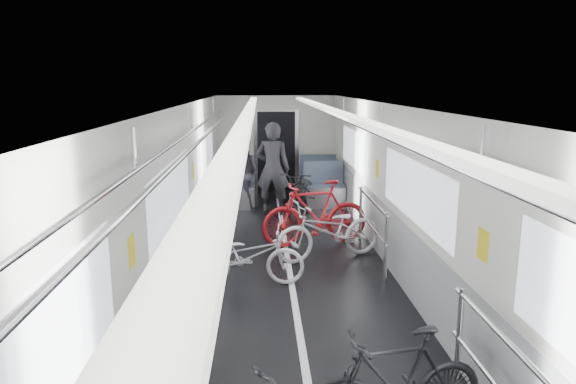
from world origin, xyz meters
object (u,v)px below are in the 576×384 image
bike_right_far (315,213)px  bike_right_mid (330,230)px  bike_right_near (395,384)px  person_seated (242,173)px  bike_left_far (248,256)px  bike_aisle (302,193)px  person_standing (273,169)px

bike_right_far → bike_right_mid: bearing=-1.3°
bike_right_near → person_seated: bearing=179.6°
bike_right_near → bike_right_mid: (0.05, 4.11, 0.02)m
bike_right_far → bike_left_far: bearing=-46.1°
bike_left_far → person_seated: bearing=8.2°
bike_aisle → bike_left_far: bearing=-85.9°
bike_right_far → person_standing: bearing=-175.6°
bike_aisle → bike_right_mid: bearing=-66.0°
bike_right_far → person_standing: person_standing is taller
person_standing → person_seated: size_ratio=1.24×
bike_right_near → person_standing: (-0.76, 6.99, 0.52)m
bike_left_far → bike_aisle: size_ratio=0.84×
bike_aisle → person_standing: bearing=-169.8°
bike_right_near → bike_right_mid: size_ratio=0.83×
bike_right_near → person_seated: person_seated is taller
bike_right_mid → person_seated: 3.77m
bike_right_mid → bike_aisle: size_ratio=0.98×
bike_right_near → bike_right_mid: bike_right_mid is taller
bike_right_far → bike_right_near: bearing=-11.5°
bike_left_far → bike_right_near: 3.39m
bike_right_near → person_standing: person_standing is taller
bike_right_mid → person_seated: bearing=-176.9°
bike_right_near → person_standing: 7.05m
bike_right_mid → person_seated: size_ratio=1.14×
bike_right_mid → person_standing: (-0.80, 2.87, 0.50)m
bike_left_far → person_standing: (0.44, 3.81, 0.56)m
bike_left_far → bike_right_far: bearing=-28.0°
bike_right_near → bike_aisle: size_ratio=0.81×
person_standing → person_seated: 0.90m
bike_right_near → bike_right_mid: 4.11m
bike_left_far → person_seated: 4.42m
bike_right_far → bike_aisle: size_ratio=1.02×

